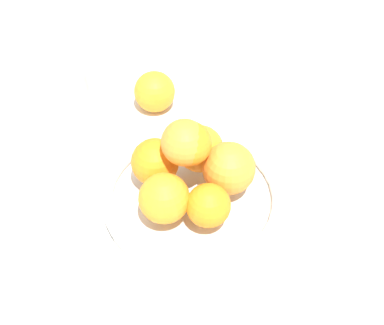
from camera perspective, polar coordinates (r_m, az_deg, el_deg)
name	(u,v)px	position (r m, az deg, el deg)	size (l,w,h in m)	color
ground_plane	(192,205)	(0.86, 0.00, -4.51)	(4.00, 4.00, 0.00)	silver
fruit_bowl	(192,198)	(0.84, 0.00, -3.81)	(0.28, 0.28, 0.03)	silver
orange_pile	(191,167)	(0.80, -0.10, -0.46)	(0.19, 0.19, 0.13)	orange
stray_orange	(155,92)	(1.00, -4.01, 7.55)	(0.08, 0.08, 0.08)	orange
drinking_glass	(69,92)	(0.98, -12.96, 7.39)	(0.08, 0.08, 0.13)	silver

